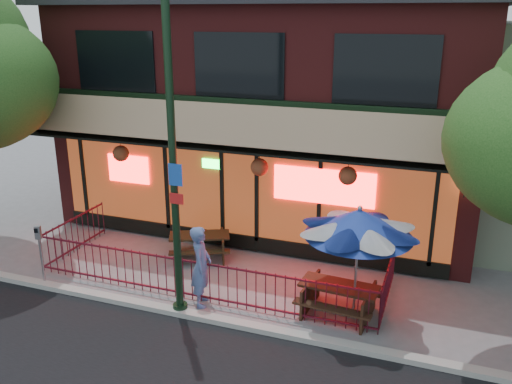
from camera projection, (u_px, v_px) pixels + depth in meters
The scene contains 10 objects.
ground at pixel (189, 303), 12.24m from camera, with size 80.00×80.00×0.00m, color gray.
curb at pixel (178, 312), 11.78m from camera, with size 80.00×0.25×0.12m, color #999993.
restaurant_building at pixel (285, 83), 17.29m from camera, with size 12.96×9.49×8.05m.
patio_fence at pixel (198, 269), 12.49m from camera, with size 8.44×2.62×1.00m.
street_light at pixel (174, 175), 10.89m from camera, with size 0.43×0.32×7.00m.
picnic_table_left at pixel (200, 243), 14.39m from camera, with size 1.94×1.76×0.67m.
picnic_table_right at pixel (339, 295), 11.66m from camera, with size 1.77×1.41×0.71m.
patio_umbrella at pixel (359, 223), 11.01m from camera, with size 2.24×2.24×2.56m.
pedestrian at pixel (201, 266), 11.94m from camera, with size 0.68×0.45×1.87m, color #5066A0.
parking_meter_near at pixel (40, 246), 12.76m from camera, with size 0.17×0.16×1.52m.
Camera 1 is at (5.14, -9.65, 6.25)m, focal length 38.00 mm.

